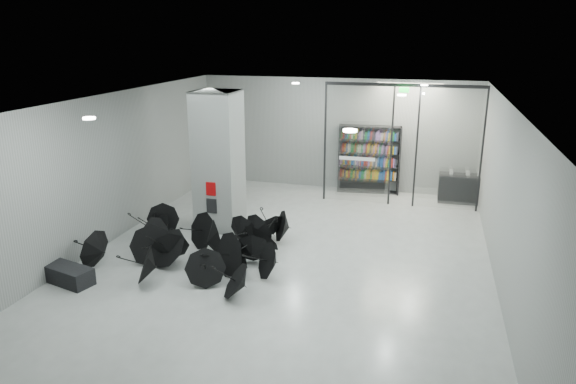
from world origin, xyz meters
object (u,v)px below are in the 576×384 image
(shop_counter, at_px, (463,189))
(bench, at_px, (68,275))
(column, at_px, (219,161))
(bookshelf, at_px, (369,159))
(umbrella_cluster, at_px, (205,249))

(shop_counter, bearing_deg, bench, -136.55)
(column, bearing_deg, bench, -114.76)
(bookshelf, height_order, shop_counter, bookshelf)
(umbrella_cluster, bearing_deg, column, 102.78)
(shop_counter, relative_size, umbrella_cluster, 0.31)
(column, relative_size, umbrella_cluster, 0.77)
(bookshelf, relative_size, umbrella_cluster, 0.46)
(column, relative_size, shop_counter, 2.50)
(shop_counter, bearing_deg, umbrella_cluster, -134.73)
(bookshelf, bearing_deg, column, -134.94)
(bookshelf, distance_m, umbrella_cluster, 7.81)
(bench, xyz_separation_m, bookshelf, (5.75, 9.09, 1.00))
(umbrella_cluster, bearing_deg, shop_counter, 45.83)
(bench, bearing_deg, umbrella_cluster, 53.43)
(bench, relative_size, umbrella_cluster, 0.24)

